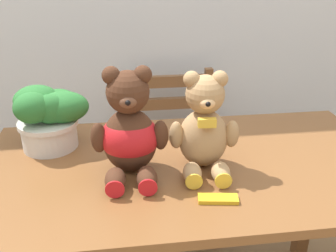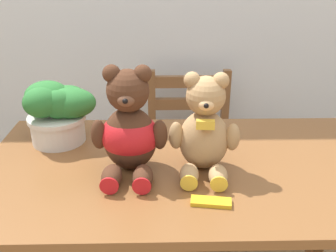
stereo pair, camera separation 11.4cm
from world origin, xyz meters
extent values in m
cube|color=brown|center=(0.00, 0.37, 0.75)|extent=(1.37, 0.73, 0.03)
cube|color=brown|center=(-0.63, 0.68, 0.37)|extent=(0.06, 0.06, 0.73)
cube|color=brown|center=(0.63, 0.68, 0.37)|extent=(0.06, 0.06, 0.73)
cube|color=brown|center=(0.05, 0.99, 0.42)|extent=(0.43, 0.41, 0.03)
cube|color=brown|center=(0.25, 0.80, 0.20)|extent=(0.04, 0.04, 0.41)
cube|color=brown|center=(-0.15, 0.80, 0.20)|extent=(0.04, 0.04, 0.41)
cube|color=brown|center=(0.25, 1.17, 0.42)|extent=(0.04, 0.04, 0.85)
cube|color=brown|center=(-0.15, 1.17, 0.42)|extent=(0.04, 0.04, 0.85)
cube|color=brown|center=(0.05, 1.17, 0.79)|extent=(0.35, 0.03, 0.06)
cube|color=brown|center=(0.05, 1.17, 0.66)|extent=(0.35, 0.03, 0.06)
ellipsoid|color=#472819|center=(-0.20, 0.35, 0.87)|extent=(0.17, 0.15, 0.21)
sphere|color=#472819|center=(-0.20, 0.35, 1.02)|extent=(0.13, 0.13, 0.13)
sphere|color=#472819|center=(-0.15, 0.35, 1.08)|extent=(0.05, 0.05, 0.05)
sphere|color=#472819|center=(-0.24, 0.35, 1.08)|extent=(0.05, 0.05, 0.05)
ellipsoid|color=brown|center=(-0.20, 0.30, 1.01)|extent=(0.06, 0.05, 0.04)
sphere|color=black|center=(-0.20, 0.28, 1.02)|extent=(0.02, 0.02, 0.02)
ellipsoid|color=#472819|center=(-0.10, 0.33, 0.89)|extent=(0.05, 0.05, 0.10)
ellipsoid|color=#472819|center=(-0.29, 0.34, 0.89)|extent=(0.05, 0.05, 0.10)
ellipsoid|color=#472819|center=(-0.15, 0.24, 0.80)|extent=(0.06, 0.10, 0.06)
cylinder|color=red|center=(-0.16, 0.19, 0.80)|extent=(0.05, 0.01, 0.05)
ellipsoid|color=#472819|center=(-0.25, 0.25, 0.80)|extent=(0.06, 0.10, 0.06)
cylinder|color=red|center=(-0.25, 0.20, 0.80)|extent=(0.05, 0.01, 0.05)
ellipsoid|color=red|center=(-0.20, 0.35, 0.88)|extent=(0.19, 0.16, 0.15)
ellipsoid|color=tan|center=(0.03, 0.35, 0.86)|extent=(0.17, 0.14, 0.19)
sphere|color=tan|center=(0.03, 0.35, 1.01)|extent=(0.12, 0.12, 0.12)
sphere|color=tan|center=(0.08, 0.35, 1.05)|extent=(0.05, 0.05, 0.05)
sphere|color=tan|center=(-0.01, 0.35, 1.05)|extent=(0.05, 0.05, 0.05)
ellipsoid|color=#E5B279|center=(0.03, 0.31, 1.00)|extent=(0.05, 0.05, 0.04)
sphere|color=black|center=(0.03, 0.28, 1.00)|extent=(0.02, 0.02, 0.02)
ellipsoid|color=tan|center=(0.12, 0.33, 0.88)|extent=(0.05, 0.05, 0.09)
ellipsoid|color=tan|center=(-0.05, 0.34, 0.88)|extent=(0.05, 0.05, 0.09)
ellipsoid|color=tan|center=(0.07, 0.25, 0.79)|extent=(0.06, 0.10, 0.06)
cylinder|color=gold|center=(0.06, 0.20, 0.79)|extent=(0.05, 0.01, 0.05)
ellipsoid|color=tan|center=(-0.02, 0.25, 0.79)|extent=(0.06, 0.10, 0.06)
cylinder|color=gold|center=(-0.02, 0.21, 0.79)|extent=(0.05, 0.01, 0.05)
cube|color=gold|center=(0.03, 0.29, 0.94)|extent=(0.06, 0.02, 0.03)
cylinder|color=beige|center=(-0.47, 0.54, 0.82)|extent=(0.19, 0.19, 0.10)
cylinder|color=beige|center=(-0.47, 0.54, 0.86)|extent=(0.20, 0.20, 0.02)
ellipsoid|color=#286B2D|center=(-0.42, 0.54, 0.91)|extent=(0.18, 0.13, 0.11)
ellipsoid|color=#286B2D|center=(-0.44, 0.60, 0.91)|extent=(0.14, 0.10, 0.09)
ellipsoid|color=#286B2D|center=(-0.51, 0.58, 0.93)|extent=(0.15, 0.15, 0.10)
ellipsoid|color=#286B2D|center=(-0.51, 0.51, 0.93)|extent=(0.12, 0.11, 0.10)
ellipsoid|color=#286B2D|center=(-0.45, 0.51, 0.92)|extent=(0.12, 0.08, 0.10)
cube|color=gold|center=(0.04, 0.15, 0.77)|extent=(0.12, 0.06, 0.01)
camera|label=1|loc=(-0.21, -0.68, 1.39)|focal=40.00mm
camera|label=2|loc=(-0.10, -0.69, 1.39)|focal=40.00mm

